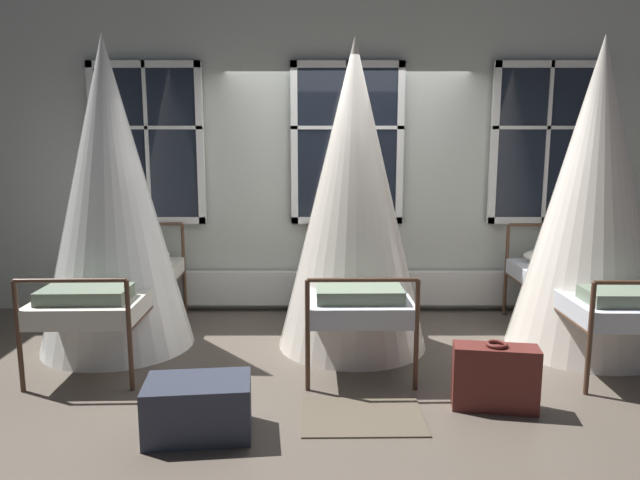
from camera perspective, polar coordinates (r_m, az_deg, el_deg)
ground at (r=5.18m, az=3.12°, el=-10.61°), size 19.57×19.57×0.00m
back_wall_with_windows at (r=6.15m, az=2.60°, el=8.79°), size 9.65×0.10×3.40m
window_bank at (r=6.07m, az=2.61°, el=2.51°), size 5.27×0.10×2.53m
cot_first at (r=5.29m, az=-19.90°, el=3.62°), size 1.31×2.01×2.68m
cot_second at (r=5.00m, az=3.26°, el=3.75°), size 1.31×2.00×2.66m
cot_third at (r=5.43m, az=25.23°, el=3.32°), size 1.31×2.00×2.66m
rug_second at (r=3.99m, az=4.17°, el=-16.92°), size 0.81×0.57×0.01m
suitcase_dark at (r=4.18m, az=16.81°, el=-12.80°), size 0.58×0.29×0.47m
travel_trunk at (r=3.78m, az=-11.92°, el=-15.84°), size 0.68×0.47×0.35m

